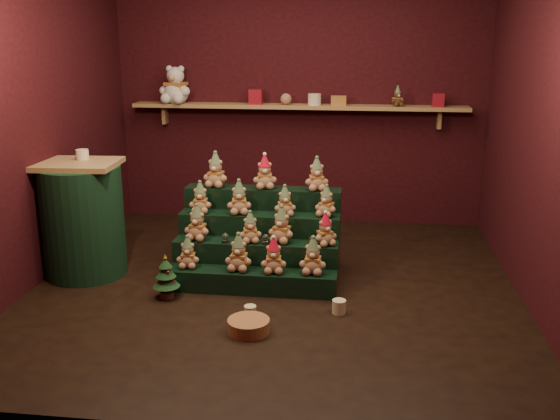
# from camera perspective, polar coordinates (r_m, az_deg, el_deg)

# --- Properties ---
(ground) EXTENTS (4.00, 4.00, 0.00)m
(ground) POSITION_cam_1_polar(r_m,az_deg,el_deg) (5.29, -0.48, -6.97)
(ground) COLOR black
(ground) RESTS_ON ground
(back_wall) EXTENTS (4.00, 0.10, 2.80)m
(back_wall) POSITION_cam_1_polar(r_m,az_deg,el_deg) (6.95, 1.79, 10.42)
(back_wall) COLOR black
(back_wall) RESTS_ON ground
(front_wall) EXTENTS (4.00, 0.10, 2.80)m
(front_wall) POSITION_cam_1_polar(r_m,az_deg,el_deg) (2.94, -5.92, 3.01)
(front_wall) COLOR black
(front_wall) RESTS_ON ground
(left_wall) EXTENTS (0.10, 4.00, 2.80)m
(left_wall) POSITION_cam_1_polar(r_m,az_deg,el_deg) (5.58, -22.08, 7.99)
(left_wall) COLOR black
(left_wall) RESTS_ON ground
(right_wall) EXTENTS (0.10, 4.00, 2.80)m
(right_wall) POSITION_cam_1_polar(r_m,az_deg,el_deg) (5.08, 23.27, 7.19)
(right_wall) COLOR black
(right_wall) RESTS_ON ground
(back_shelf) EXTENTS (3.60, 0.26, 0.24)m
(back_shelf) POSITION_cam_1_polar(r_m,az_deg,el_deg) (6.79, 1.64, 9.39)
(back_shelf) COLOR tan
(back_shelf) RESTS_ON ground
(riser_tier_front) EXTENTS (1.40, 0.22, 0.18)m
(riser_tier_front) POSITION_cam_1_polar(r_m,az_deg,el_deg) (5.16, -2.62, -6.52)
(riser_tier_front) COLOR black
(riser_tier_front) RESTS_ON ground
(riser_tier_midfront) EXTENTS (1.40, 0.22, 0.36)m
(riser_tier_midfront) POSITION_cam_1_polar(r_m,az_deg,el_deg) (5.33, -2.23, -4.73)
(riser_tier_midfront) COLOR black
(riser_tier_midfront) RESTS_ON ground
(riser_tier_midback) EXTENTS (1.40, 0.22, 0.54)m
(riser_tier_midback) POSITION_cam_1_polar(r_m,az_deg,el_deg) (5.50, -1.87, -3.06)
(riser_tier_midback) COLOR black
(riser_tier_midback) RESTS_ON ground
(riser_tier_back) EXTENTS (1.40, 0.22, 0.72)m
(riser_tier_back) POSITION_cam_1_polar(r_m,az_deg,el_deg) (5.68, -1.53, -1.50)
(riser_tier_back) COLOR black
(riser_tier_back) RESTS_ON ground
(teddy_0) EXTENTS (0.20, 0.19, 0.26)m
(teddy_0) POSITION_cam_1_polar(r_m,az_deg,el_deg) (5.21, -8.43, -3.83)
(teddy_0) COLOR tan
(teddy_0) RESTS_ON riser_tier_front
(teddy_1) EXTENTS (0.23, 0.21, 0.31)m
(teddy_1) POSITION_cam_1_polar(r_m,az_deg,el_deg) (5.10, -3.80, -3.88)
(teddy_1) COLOR tan
(teddy_1) RESTS_ON riser_tier_front
(teddy_2) EXTENTS (0.22, 0.20, 0.29)m
(teddy_2) POSITION_cam_1_polar(r_m,az_deg,el_deg) (5.04, -0.59, -4.18)
(teddy_2) COLOR tan
(teddy_2) RESTS_ON riser_tier_front
(teddy_3) EXTENTS (0.22, 0.20, 0.30)m
(teddy_3) POSITION_cam_1_polar(r_m,az_deg,el_deg) (5.03, 3.03, -4.18)
(teddy_3) COLOR tan
(teddy_3) RESTS_ON riser_tier_front
(teddy_4) EXTENTS (0.24, 0.22, 0.30)m
(teddy_4) POSITION_cam_1_polar(r_m,az_deg,el_deg) (5.32, -7.58, -1.14)
(teddy_4) COLOR tan
(teddy_4) RESTS_ON riser_tier_midfront
(teddy_5) EXTENTS (0.22, 0.21, 0.26)m
(teddy_5) POSITION_cam_1_polar(r_m,az_deg,el_deg) (5.22, -2.75, -1.57)
(teddy_5) COLOR tan
(teddy_5) RESTS_ON riser_tier_midfront
(teddy_6) EXTENTS (0.27, 0.25, 0.31)m
(teddy_6) POSITION_cam_1_polar(r_m,az_deg,el_deg) (5.21, 0.15, -1.35)
(teddy_6) COLOR tan
(teddy_6) RESTS_ON riser_tier_midfront
(teddy_7) EXTENTS (0.25, 0.25, 0.27)m
(teddy_7) POSITION_cam_1_polar(r_m,az_deg,el_deg) (5.15, 4.16, -1.78)
(teddy_7) COLOR tan
(teddy_7) RESTS_ON riser_tier_midfront
(teddy_8) EXTENTS (0.21, 0.19, 0.27)m
(teddy_8) POSITION_cam_1_polar(r_m,az_deg,el_deg) (5.47, -7.30, 1.15)
(teddy_8) COLOR tan
(teddy_8) RESTS_ON riser_tier_midback
(teddy_9) EXTENTS (0.24, 0.22, 0.29)m
(teddy_9) POSITION_cam_1_polar(r_m,az_deg,el_deg) (5.40, -3.76, 1.17)
(teddy_9) COLOR tan
(teddy_9) RESTS_ON riser_tier_midback
(teddy_10) EXTENTS (0.23, 0.22, 0.26)m
(teddy_10) POSITION_cam_1_polar(r_m,az_deg,el_deg) (5.34, 0.44, 0.85)
(teddy_10) COLOR tan
(teddy_10) RESTS_ON riser_tier_midback
(teddy_11) EXTENTS (0.24, 0.23, 0.27)m
(teddy_11) POSITION_cam_1_polar(r_m,az_deg,el_deg) (5.33, 4.27, 0.82)
(teddy_11) COLOR tan
(teddy_11) RESTS_ON riser_tier_midback
(teddy_12) EXTENTS (0.24, 0.23, 0.31)m
(teddy_12) POSITION_cam_1_polar(r_m,az_deg,el_deg) (5.63, -5.90, 3.68)
(teddy_12) COLOR tan
(teddy_12) RESTS_ON riser_tier_back
(teddy_13) EXTENTS (0.24, 0.23, 0.30)m
(teddy_13) POSITION_cam_1_polar(r_m,az_deg,el_deg) (5.54, -1.40, 3.49)
(teddy_13) COLOR tan
(teddy_13) RESTS_ON riser_tier_back
(teddy_14) EXTENTS (0.24, 0.23, 0.29)m
(teddy_14) POSITION_cam_1_polar(r_m,az_deg,el_deg) (5.48, 3.37, 3.30)
(teddy_14) COLOR tan
(teddy_14) RESTS_ON riser_tier_back
(snow_globe_a) EXTENTS (0.06, 0.06, 0.08)m
(snow_globe_a) POSITION_cam_1_polar(r_m,az_deg,el_deg) (5.25, -5.03, -2.55)
(snow_globe_a) COLOR black
(snow_globe_a) RESTS_ON riser_tier_midfront
(snow_globe_b) EXTENTS (0.07, 0.07, 0.09)m
(snow_globe_b) POSITION_cam_1_polar(r_m,az_deg,el_deg) (5.18, -1.33, -2.68)
(snow_globe_b) COLOR black
(snow_globe_b) RESTS_ON riser_tier_midfront
(snow_globe_c) EXTENTS (0.07, 0.07, 0.09)m
(snow_globe_c) POSITION_cam_1_polar(r_m,az_deg,el_deg) (5.14, 3.02, -2.83)
(snow_globe_c) COLOR black
(snow_globe_c) RESTS_ON riser_tier_midfront
(side_table) EXTENTS (0.70, 0.70, 1.01)m
(side_table) POSITION_cam_1_polar(r_m,az_deg,el_deg) (5.67, -17.58, -0.82)
(side_table) COLOR tan
(side_table) RESTS_ON ground
(table_ornament) EXTENTS (0.11, 0.11, 0.09)m
(table_ornament) POSITION_cam_1_polar(r_m,az_deg,el_deg) (5.64, -17.62, 4.86)
(table_ornament) COLOR beige
(table_ornament) RESTS_ON side_table
(mini_christmas_tree) EXTENTS (0.22, 0.22, 0.37)m
(mini_christmas_tree) POSITION_cam_1_polar(r_m,az_deg,el_deg) (5.09, -10.37, -6.02)
(mini_christmas_tree) COLOR #442A18
(mini_christmas_tree) RESTS_ON ground
(mug_left) EXTENTS (0.09, 0.09, 0.09)m
(mug_left) POSITION_cam_1_polar(r_m,az_deg,el_deg) (4.73, -2.74, -9.27)
(mug_left) COLOR beige
(mug_left) RESTS_ON ground
(mug_right) EXTENTS (0.11, 0.11, 0.11)m
(mug_right) POSITION_cam_1_polar(r_m,az_deg,el_deg) (4.81, 5.42, -8.79)
(mug_right) COLOR beige
(mug_right) RESTS_ON ground
(wicker_basket) EXTENTS (0.39, 0.39, 0.09)m
(wicker_basket) POSITION_cam_1_polar(r_m,az_deg,el_deg) (4.51, -2.89, -10.53)
(wicker_basket) COLOR #A86F43
(wicker_basket) RESTS_ON ground
(white_bear) EXTENTS (0.42, 0.39, 0.51)m
(white_bear) POSITION_cam_1_polar(r_m,az_deg,el_deg) (6.98, -9.53, 11.67)
(white_bear) COLOR white
(white_bear) RESTS_ON back_shelf
(brown_bear) EXTENTS (0.19, 0.18, 0.20)m
(brown_bear) POSITION_cam_1_polar(r_m,az_deg,el_deg) (6.72, 10.69, 10.16)
(brown_bear) COLOR #462F17
(brown_bear) RESTS_ON back_shelf
(gift_tin_red_a) EXTENTS (0.14, 0.14, 0.16)m
(gift_tin_red_a) POSITION_cam_1_polar(r_m,az_deg,el_deg) (6.81, -2.21, 10.31)
(gift_tin_red_a) COLOR maroon
(gift_tin_red_a) RESTS_ON back_shelf
(gift_tin_cream) EXTENTS (0.14, 0.14, 0.12)m
(gift_tin_cream) POSITION_cam_1_polar(r_m,az_deg,el_deg) (6.74, 3.17, 10.07)
(gift_tin_cream) COLOR beige
(gift_tin_cream) RESTS_ON back_shelf
(gift_tin_red_b) EXTENTS (0.12, 0.12, 0.14)m
(gift_tin_red_b) POSITION_cam_1_polar(r_m,az_deg,el_deg) (6.77, 14.23, 9.73)
(gift_tin_red_b) COLOR maroon
(gift_tin_red_b) RESTS_ON back_shelf
(shelf_plush_ball) EXTENTS (0.12, 0.12, 0.12)m
(shelf_plush_ball) POSITION_cam_1_polar(r_m,az_deg,el_deg) (6.77, 0.55, 10.11)
(shelf_plush_ball) COLOR tan
(shelf_plush_ball) RESTS_ON back_shelf
(scarf_gift_box) EXTENTS (0.16, 0.10, 0.10)m
(scarf_gift_box) POSITION_cam_1_polar(r_m,az_deg,el_deg) (6.73, 5.39, 9.93)
(scarf_gift_box) COLOR orange
(scarf_gift_box) RESTS_ON back_shelf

